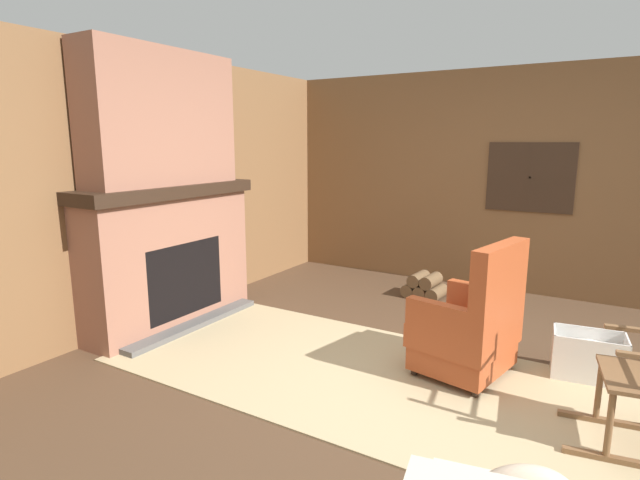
% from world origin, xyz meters
% --- Properties ---
extents(ground_plane, '(14.00, 14.00, 0.00)m').
position_xyz_m(ground_plane, '(0.00, 0.00, 0.00)').
color(ground_plane, '#4C3523').
extents(wood_panel_wall_left, '(0.06, 6.17, 2.55)m').
position_xyz_m(wood_panel_wall_left, '(-2.81, 0.00, 1.28)').
color(wood_panel_wall_left, brown).
rests_on(wood_panel_wall_left, ground).
extents(wood_panel_wall_back, '(6.17, 0.09, 2.55)m').
position_xyz_m(wood_panel_wall_back, '(0.00, 2.81, 1.28)').
color(wood_panel_wall_back, brown).
rests_on(wood_panel_wall_back, ground).
extents(fireplace_hearth, '(0.63, 1.84, 1.34)m').
position_xyz_m(fireplace_hearth, '(-2.56, 0.00, 0.66)').
color(fireplace_hearth, '#93604C').
rests_on(fireplace_hearth, ground).
extents(chimney_breast, '(0.37, 1.53, 1.20)m').
position_xyz_m(chimney_breast, '(-2.57, 0.00, 1.94)').
color(chimney_breast, '#93604C').
rests_on(chimney_breast, fireplace_hearth).
extents(area_rug, '(3.96, 1.78, 0.01)m').
position_xyz_m(area_rug, '(-0.47, -0.06, 0.01)').
color(area_rug, tan).
rests_on(area_rug, ground).
extents(armchair, '(0.74, 0.81, 1.04)m').
position_xyz_m(armchair, '(0.19, 0.35, 0.37)').
color(armchair, '#A84723').
rests_on(armchair, ground).
extents(firewood_stack, '(0.47, 0.36, 0.27)m').
position_xyz_m(firewood_stack, '(-0.75, 2.03, 0.12)').
color(firewood_stack, brown).
rests_on(firewood_stack, ground).
extents(laundry_basket, '(0.52, 0.36, 0.35)m').
position_xyz_m(laundry_basket, '(0.96, 0.75, 0.18)').
color(laundry_basket, white).
rests_on(laundry_basket, ground).
extents(oil_lamp_vase, '(0.10, 0.10, 0.30)m').
position_xyz_m(oil_lamp_vase, '(-2.61, -0.25, 1.44)').
color(oil_lamp_vase, '#47708E').
rests_on(oil_lamp_vase, fireplace_hearth).
extents(storage_case, '(0.16, 0.28, 0.14)m').
position_xyz_m(storage_case, '(-2.61, 0.73, 1.41)').
color(storage_case, brown).
rests_on(storage_case, fireplace_hearth).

